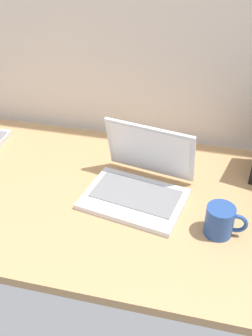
{
  "coord_description": "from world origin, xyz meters",
  "views": [
    {
      "loc": [
        0.26,
        -0.95,
        0.86
      ],
      "look_at": [
        0.03,
        0.0,
        0.15
      ],
      "focal_mm": 42.72,
      "sensor_mm": 36.0,
      "label": 1
    }
  ],
  "objects": [
    {
      "name": "desk",
      "position": [
        0.0,
        0.0,
        0.01
      ],
      "size": [
        1.6,
        0.76,
        0.03
      ],
      "color": "tan",
      "rests_on": "ground"
    },
    {
      "name": "coffee_mug",
      "position": [
        0.32,
        -0.09,
        0.08
      ],
      "size": [
        0.12,
        0.08,
        0.09
      ],
      "color": "#26478C",
      "rests_on": "desk"
    },
    {
      "name": "laptop",
      "position": [
        0.06,
        0.04,
        0.08
      ],
      "size": [
        0.35,
        0.32,
        0.21
      ],
      "color": "silver",
      "rests_on": "desk"
    }
  ]
}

